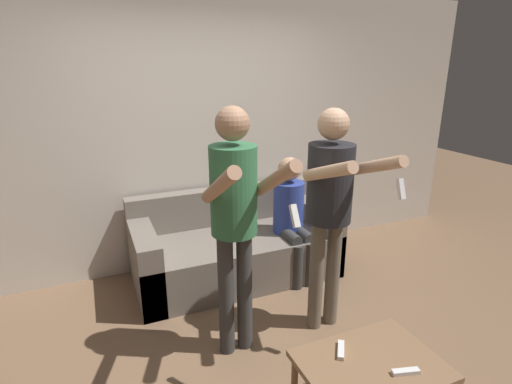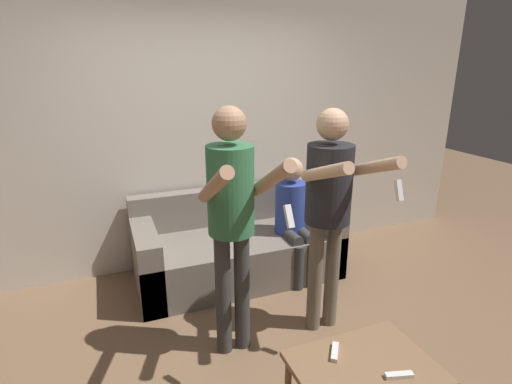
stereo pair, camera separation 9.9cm
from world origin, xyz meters
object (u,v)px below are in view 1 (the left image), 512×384
Objects in this scene: person_standing_right at (331,197)px; couch at (235,248)px; person_standing_left at (235,209)px; remote_far at (341,350)px; remote_mid at (406,372)px; coffee_table at (371,370)px; person_seated at (292,213)px.

couch is at bearing 109.53° from person_standing_right.
person_standing_left is (-0.37, -1.04, 0.82)m from couch.
remote_mid is at bearing -51.68° from remote_far.
person_standing_left reaches higher than remote_mid.
remote_far reaches higher than coffee_table.
person_standing_right is 1.46× the size of person_seated.
coffee_table is (0.46, -0.89, -0.72)m from person_standing_left.
remote_mid and remote_far have the same top height.
person_standing_left is 1.23m from coffee_table.
person_standing_right is 1.17m from coffee_table.
coffee_table is at bearing -103.38° from person_seated.
person_standing_right reaches higher than couch.
coffee_table is at bearing -87.16° from couch.
couch is 1.79m from remote_far.
person_standing_left is at bearing 119.56° from remote_mid.
person_standing_left is at bearing 117.58° from coffee_table.
couch reaches higher than remote_mid.
person_standing_left reaches higher than remote_far.
person_standing_right is at bearing -70.47° from couch.
remote_mid reaches higher than coffee_table.
person_seated is at bearing 76.62° from coffee_table.
remote_mid is at bearing -84.15° from couch.
remote_far is (-0.22, 0.28, 0.00)m from remote_mid.
person_standing_left reaches higher than coffee_table.
person_standing_left is 1.35m from remote_mid.
person_standing_right is at bearing 63.28° from remote_far.
remote_mid is (0.58, -1.02, -0.66)m from person_standing_left.
couch is 12.46× the size of remote_mid.
coffee_table is at bearing -107.01° from person_standing_right.
person_standing_right is at bearing 72.99° from coffee_table.
person_standing_right is (0.74, 0.00, -0.02)m from person_standing_left.
coffee_table is 0.19m from remote_mid.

